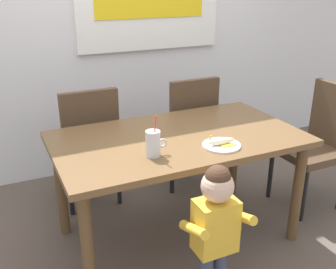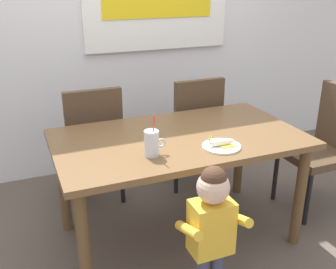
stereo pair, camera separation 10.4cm
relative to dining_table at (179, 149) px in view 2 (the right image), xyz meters
name	(u,v)px [view 2 (the right image)]	position (x,y,z in m)	size (l,w,h in m)	color
ground_plane	(178,235)	(0.00, 0.00, -0.66)	(24.00, 24.00, 0.00)	brown
back_wall	(118,8)	(0.01, 1.34, 0.79)	(6.40, 0.17, 2.90)	silver
dining_table	(179,149)	(0.00, 0.00, 0.00)	(1.58, 0.90, 0.76)	brown
dining_chair_left	(93,139)	(-0.42, 0.68, -0.12)	(0.44, 0.45, 0.96)	#4C3826
dining_chair_right	(192,126)	(0.41, 0.65, -0.12)	(0.44, 0.45, 0.96)	#4C3826
dining_chair_far	(325,142)	(1.19, -0.04, -0.12)	(0.44, 0.44, 0.96)	#4C3826
toddler_standing	(212,221)	(-0.08, -0.62, -0.14)	(0.33, 0.24, 0.84)	#3F4760
milk_cup	(152,145)	(-0.26, -0.21, 0.16)	(0.13, 0.08, 0.25)	silver
snack_plate	(221,146)	(0.16, -0.26, 0.10)	(0.23, 0.23, 0.01)	white
peeled_banana	(222,142)	(0.16, -0.26, 0.13)	(0.17, 0.11, 0.07)	#F4EAC6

